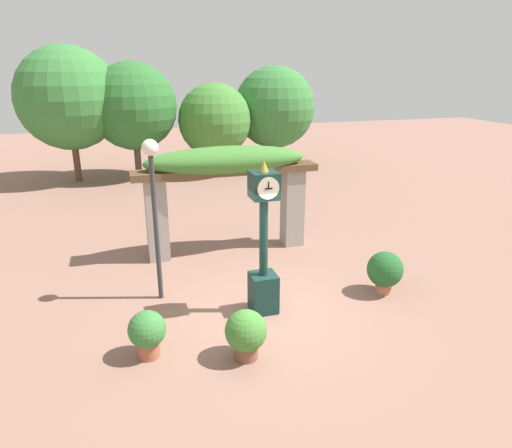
{
  "coord_description": "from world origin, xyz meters",
  "views": [
    {
      "loc": [
        -2.59,
        -7.63,
        4.65
      ],
      "look_at": [
        -0.07,
        0.62,
        1.68
      ],
      "focal_mm": 32.0,
      "sensor_mm": 36.0,
      "label": 1
    }
  ],
  "objects_px": {
    "potted_plant_near_left": "(147,332)",
    "pedestal_clock": "(264,250)",
    "lamp_post": "(153,188)",
    "potted_plant_near_right": "(246,333)",
    "potted_plant_far_left": "(385,270)"
  },
  "relations": [
    {
      "from": "potted_plant_near_right",
      "to": "potted_plant_far_left",
      "type": "relative_size",
      "value": 0.93
    },
    {
      "from": "potted_plant_far_left",
      "to": "potted_plant_near_right",
      "type": "bearing_deg",
      "value": -158.23
    },
    {
      "from": "potted_plant_near_left",
      "to": "potted_plant_far_left",
      "type": "height_order",
      "value": "potted_plant_far_left"
    },
    {
      "from": "pedestal_clock",
      "to": "potted_plant_far_left",
      "type": "xyz_separation_m",
      "value": [
        2.73,
        -0.03,
        -0.79
      ]
    },
    {
      "from": "potted_plant_far_left",
      "to": "lamp_post",
      "type": "height_order",
      "value": "lamp_post"
    },
    {
      "from": "potted_plant_near_left",
      "to": "lamp_post",
      "type": "height_order",
      "value": "lamp_post"
    },
    {
      "from": "potted_plant_near_right",
      "to": "pedestal_clock",
      "type": "bearing_deg",
      "value": 61.86
    },
    {
      "from": "potted_plant_near_left",
      "to": "pedestal_clock",
      "type": "bearing_deg",
      "value": 21.29
    },
    {
      "from": "potted_plant_near_right",
      "to": "potted_plant_far_left",
      "type": "distance_m",
      "value": 3.76
    },
    {
      "from": "pedestal_clock",
      "to": "lamp_post",
      "type": "xyz_separation_m",
      "value": [
        -1.92,
        1.14,
        1.1
      ]
    },
    {
      "from": "potted_plant_near_left",
      "to": "potted_plant_near_right",
      "type": "bearing_deg",
      "value": -18.32
    },
    {
      "from": "pedestal_clock",
      "to": "potted_plant_near_left",
      "type": "bearing_deg",
      "value": -158.71
    },
    {
      "from": "pedestal_clock",
      "to": "potted_plant_near_right",
      "type": "relative_size",
      "value": 3.5
    },
    {
      "from": "potted_plant_near_right",
      "to": "lamp_post",
      "type": "xyz_separation_m",
      "value": [
        -1.15,
        2.57,
        1.94
      ]
    },
    {
      "from": "potted_plant_far_left",
      "to": "pedestal_clock",
      "type": "bearing_deg",
      "value": 179.36
    }
  ]
}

